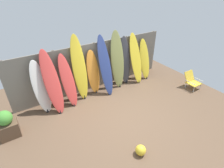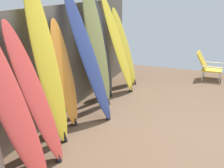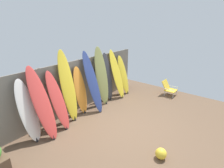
% 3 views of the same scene
% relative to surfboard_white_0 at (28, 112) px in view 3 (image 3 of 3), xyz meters
% --- Properties ---
extents(ground, '(7.68, 7.68, 0.00)m').
position_rel_surfboard_white_0_xyz_m(ground, '(2.08, -1.65, -0.84)').
color(ground, brown).
extents(fence_back, '(6.08, 0.11, 1.80)m').
position_rel_surfboard_white_0_xyz_m(fence_back, '(2.08, 0.36, 0.06)').
color(fence_back, gray).
rests_on(fence_back, ground).
extents(surfboard_white_0, '(0.52, 0.52, 1.71)m').
position_rel_surfboard_white_0_xyz_m(surfboard_white_0, '(0.00, 0.00, 0.00)').
color(surfboard_white_0, white).
rests_on(surfboard_white_0, ground).
extents(surfboard_red_1, '(0.53, 0.85, 1.98)m').
position_rel_surfboard_white_0_xyz_m(surfboard_red_1, '(0.33, -0.13, 0.14)').
color(surfboard_red_1, '#D13D38').
rests_on(surfboard_red_1, ground).
extents(surfboard_red_2, '(0.49, 0.72, 1.73)m').
position_rel_surfboard_white_0_xyz_m(surfboard_red_2, '(0.85, -0.08, 0.01)').
color(surfboard_red_2, '#D13D38').
rests_on(surfboard_red_2, ground).
extents(surfboard_yellow_3, '(0.48, 0.51, 2.26)m').
position_rel_surfboard_white_0_xyz_m(surfboard_yellow_3, '(1.34, 0.04, 0.28)').
color(surfboard_yellow_3, yellow).
rests_on(surfboard_yellow_3, ground).
extents(surfboard_orange_4, '(0.51, 0.38, 1.64)m').
position_rel_surfboard_white_0_xyz_m(surfboard_orange_4, '(1.87, 0.09, -0.03)').
color(surfboard_orange_4, orange).
rests_on(surfboard_orange_4, ground).
extents(surfboard_navy_5, '(0.47, 0.84, 2.10)m').
position_rel_surfboard_white_0_xyz_m(surfboard_navy_5, '(2.26, -0.11, 0.20)').
color(surfboard_navy_5, navy).
rests_on(surfboard_navy_5, ground).
extents(surfboard_olive_6, '(0.58, 0.54, 2.18)m').
position_rel_surfboard_white_0_xyz_m(surfboard_olive_6, '(2.87, 0.00, 0.24)').
color(surfboard_olive_6, olive).
rests_on(surfboard_olive_6, ground).
extents(surfboard_charcoal_7, '(0.50, 0.46, 1.89)m').
position_rel_surfboard_white_0_xyz_m(surfboard_charcoal_7, '(3.29, 0.08, 0.09)').
color(surfboard_charcoal_7, '#38383D').
rests_on(surfboard_charcoal_7, ground).
extents(surfboard_yellow_8, '(0.51, 0.72, 1.96)m').
position_rel_surfboard_white_0_xyz_m(surfboard_yellow_8, '(3.72, -0.07, 0.13)').
color(surfboard_yellow_8, yellow).
rests_on(surfboard_yellow_8, ground).
extents(surfboard_yellow_9, '(0.49, 0.63, 1.65)m').
position_rel_surfboard_white_0_xyz_m(surfboard_yellow_9, '(4.23, -0.04, -0.02)').
color(surfboard_yellow_9, yellow).
rests_on(surfboard_yellow_9, ground).
extents(beach_chair, '(0.50, 0.58, 0.63)m').
position_rel_surfboard_white_0_xyz_m(beach_chair, '(5.24, -1.73, -0.52)').
color(beach_chair, silver).
rests_on(beach_chair, ground).
extents(beach_ball, '(0.27, 0.27, 0.27)m').
position_rel_surfboard_white_0_xyz_m(beach_ball, '(1.50, -3.04, -0.71)').
color(beach_ball, yellow).
rests_on(beach_ball, ground).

